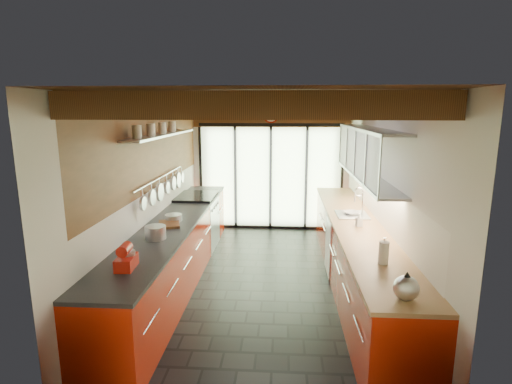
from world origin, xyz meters
TOP-DOWN VIEW (x-y plane):
  - ground at (0.00, 0.00)m, footprint 5.50×5.50m
  - room_shell at (0.00, 0.00)m, footprint 5.50×5.50m
  - ceiling_beams at (-0.00, 0.38)m, footprint 3.14×5.06m
  - glass_door at (0.00, 2.69)m, footprint 2.95×0.10m
  - left_counter at (-1.28, 0.00)m, footprint 0.68×5.00m
  - range_stove at (-1.28, 1.45)m, footprint 0.66×0.90m
  - right_counter at (1.27, 0.00)m, footprint 0.68×5.00m
  - sink_assembly at (1.29, 0.40)m, footprint 0.45×0.52m
  - upper_cabinets_right at (1.43, 0.30)m, footprint 0.34×3.00m
  - left_wall_fixtures at (-1.47, 0.29)m, footprint 0.28×2.60m
  - stand_mixer at (-1.27, -1.77)m, footprint 0.18×0.29m
  - pot_large at (-1.27, -0.87)m, footprint 0.32×0.32m
  - pot_small at (-1.27, -0.07)m, footprint 0.25×0.25m
  - cutting_board at (-1.27, -0.29)m, footprint 0.37×0.44m
  - kettle at (1.27, -2.25)m, footprint 0.27×0.29m
  - paper_towel at (1.27, -1.49)m, footprint 0.12×0.12m
  - soap_bottle at (1.27, -0.17)m, footprint 0.09×0.09m
  - bowl at (1.27, 0.42)m, footprint 0.28×0.28m

SIDE VIEW (x-z plane):
  - ground at x=0.00m, z-range 0.00..0.00m
  - right_counter at x=1.27m, z-range 0.00..0.92m
  - left_counter at x=-1.28m, z-range 0.00..0.92m
  - range_stove at x=-1.28m, z-range -0.01..0.96m
  - cutting_board at x=-1.27m, z-range 0.92..0.95m
  - bowl at x=1.27m, z-range 0.92..0.97m
  - sink_assembly at x=1.29m, z-range 0.75..1.17m
  - pot_small at x=-1.27m, z-range 0.92..1.01m
  - pot_large at x=-1.27m, z-range 0.92..1.08m
  - soap_bottle at x=1.27m, z-range 0.92..1.09m
  - stand_mixer at x=-1.27m, z-range 0.89..1.15m
  - kettle at x=1.27m, z-range 0.91..1.15m
  - paper_towel at x=1.27m, z-range 0.90..1.17m
  - room_shell at x=0.00m, z-range -1.10..4.40m
  - glass_door at x=0.00m, z-range 0.21..3.11m
  - left_wall_fixtures at x=-1.47m, z-range 1.31..2.26m
  - upper_cabinets_right at x=1.43m, z-range 0.35..3.35m
  - ceiling_beams at x=0.00m, z-range 0.01..4.91m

